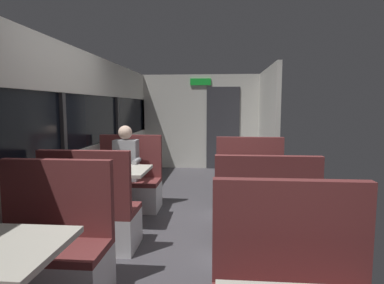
{
  "coord_description": "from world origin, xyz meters",
  "views": [
    {
      "loc": [
        0.45,
        -3.76,
        1.54
      ],
      "look_at": [
        -0.07,
        2.49,
        0.84
      ],
      "focal_mm": 30.27,
      "sensor_mm": 36.0,
      "label": 1
    }
  ],
  "objects": [
    {
      "name": "ground_plane",
      "position": [
        0.0,
        0.0,
        -0.01
      ],
      "size": [
        3.3,
        9.2,
        0.02
      ],
      "primitive_type": "cube",
      "color": "#423F44"
    },
    {
      "name": "carriage_window_panel_left",
      "position": [
        -1.45,
        0.0,
        1.11
      ],
      "size": [
        0.09,
        8.48,
        2.3
      ],
      "color": "beige",
      "rests_on": "ground_plane"
    },
    {
      "name": "carriage_end_bulkhead",
      "position": [
        0.06,
        4.19,
        1.14
      ],
      "size": [
        2.9,
        0.11,
        2.3
      ],
      "color": "beige",
      "rests_on": "ground_plane"
    },
    {
      "name": "carriage_aisle_panel_right",
      "position": [
        1.45,
        3.0,
        1.15
      ],
      "size": [
        0.08,
        2.4,
        2.3
      ],
      "primitive_type": "cube",
      "color": "beige",
      "rests_on": "ground_plane"
    },
    {
      "name": "bench_near_window_facing_entry",
      "position": [
        -0.89,
        -1.39,
        0.33
      ],
      "size": [
        0.95,
        0.5,
        1.1
      ],
      "color": "silver",
      "rests_on": "ground_plane"
    },
    {
      "name": "dining_table_mid_window",
      "position": [
        -0.89,
        0.2,
        0.64
      ],
      "size": [
        0.9,
        0.7,
        0.74
      ],
      "color": "#9E9EA3",
      "rests_on": "ground_plane"
    },
    {
      "name": "bench_mid_window_facing_end",
      "position": [
        -0.89,
        -0.5,
        0.33
      ],
      "size": [
        0.95,
        0.5,
        1.1
      ],
      "color": "silver",
      "rests_on": "ground_plane"
    },
    {
      "name": "bench_mid_window_facing_entry",
      "position": [
        -0.89,
        0.9,
        0.33
      ],
      "size": [
        0.95,
        0.5,
        1.1
      ],
      "color": "silver",
      "rests_on": "ground_plane"
    },
    {
      "name": "dining_table_rear_aisle",
      "position": [
        0.89,
        -0.0,
        0.64
      ],
      "size": [
        0.9,
        0.7,
        0.74
      ],
      "color": "#9E9EA3",
      "rests_on": "ground_plane"
    },
    {
      "name": "bench_rear_aisle_facing_end",
      "position": [
        0.89,
        -0.7,
        0.33
      ],
      "size": [
        0.95,
        0.5,
        1.1
      ],
      "color": "silver",
      "rests_on": "ground_plane"
    },
    {
      "name": "bench_rear_aisle_facing_entry",
      "position": [
        0.89,
        0.7,
        0.33
      ],
      "size": [
        0.95,
        0.5,
        1.1
      ],
      "color": "silver",
      "rests_on": "ground_plane"
    },
    {
      "name": "seated_passenger",
      "position": [
        -0.89,
        0.82,
        0.54
      ],
      "size": [
        0.47,
        0.55,
        1.26
      ],
      "color": "#26262D",
      "rests_on": "ground_plane"
    },
    {
      "name": "coffee_cup_primary",
      "position": [
        0.86,
        0.07,
        0.79
      ],
      "size": [
        0.07,
        0.07,
        0.09
      ],
      "color": "#26598C",
      "rests_on": "dining_table_rear_aisle"
    }
  ]
}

